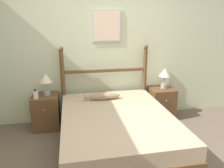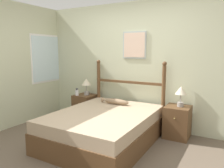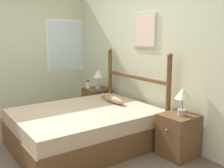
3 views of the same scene
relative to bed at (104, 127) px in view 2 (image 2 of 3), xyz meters
The scene contains 10 objects.
ground_plane 0.66m from the bed, 85.54° to the right, with size 16.00×16.00×0.00m, color brown.
wall_back 1.52m from the bed, 87.63° to the left, with size 6.40×0.08×2.55m.
bed is the anchor object (origin of this frame).
headboard 1.08m from the bed, 90.00° to the left, with size 1.55×0.08×1.37m.
nightstand_left 1.34m from the bed, 140.63° to the left, with size 0.43×0.46×0.58m.
nightstand_right 1.34m from the bed, 39.37° to the left, with size 0.43×0.46×0.58m.
table_lamp_left 1.44m from the bed, 139.09° to the left, with size 0.21×0.21×0.37m.
table_lamp_right 1.49m from the bed, 38.52° to the left, with size 0.21×0.21×0.37m.
bottle 1.42m from the bed, 147.99° to the left, with size 0.07×0.07×0.17m.
fish_pillow 0.68m from the bed, 99.92° to the left, with size 0.59×0.13×0.11m.
Camera 2 is at (1.85, -2.45, 1.57)m, focal length 35.00 mm.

